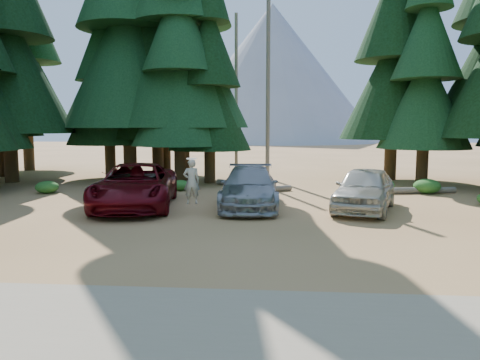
{
  "coord_description": "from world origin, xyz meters",
  "views": [
    {
      "loc": [
        1.45,
        -13.35,
        3.11
      ],
      "look_at": [
        0.12,
        2.81,
        1.25
      ],
      "focal_mm": 35.0,
      "sensor_mm": 36.0,
      "label": 1
    }
  ],
  "objects_px": {
    "frisbee_player": "(192,181)",
    "log_mid": "(244,184)",
    "silver_minivan_center": "(249,188)",
    "silver_minivan_right": "(365,189)",
    "log_left": "(256,190)",
    "red_pickup": "(135,186)",
    "log_right": "(408,191)"
  },
  "relations": [
    {
      "from": "log_left",
      "to": "log_right",
      "type": "bearing_deg",
      "value": -29.54
    },
    {
      "from": "log_mid",
      "to": "log_right",
      "type": "height_order",
      "value": "log_right"
    },
    {
      "from": "silver_minivan_right",
      "to": "frisbee_player",
      "type": "height_order",
      "value": "frisbee_player"
    },
    {
      "from": "silver_minivan_center",
      "to": "silver_minivan_right",
      "type": "relative_size",
      "value": 1.13
    },
    {
      "from": "frisbee_player",
      "to": "log_right",
      "type": "distance_m",
      "value": 10.81
    },
    {
      "from": "frisbee_player",
      "to": "log_mid",
      "type": "bearing_deg",
      "value": -113.39
    },
    {
      "from": "silver_minivan_center",
      "to": "frisbee_player",
      "type": "distance_m",
      "value": 2.48
    },
    {
      "from": "silver_minivan_right",
      "to": "log_right",
      "type": "bearing_deg",
      "value": 76.42
    },
    {
      "from": "silver_minivan_center",
      "to": "silver_minivan_right",
      "type": "xyz_separation_m",
      "value": [
        4.3,
        -0.31,
        0.03
      ]
    },
    {
      "from": "red_pickup",
      "to": "log_right",
      "type": "distance_m",
      "value": 12.43
    },
    {
      "from": "log_mid",
      "to": "log_right",
      "type": "distance_m",
      "value": 8.0
    },
    {
      "from": "log_mid",
      "to": "silver_minivan_center",
      "type": "bearing_deg",
      "value": -48.6
    },
    {
      "from": "log_mid",
      "to": "log_right",
      "type": "relative_size",
      "value": 0.77
    },
    {
      "from": "silver_minivan_center",
      "to": "log_left",
      "type": "xyz_separation_m",
      "value": [
        0.09,
        3.87,
        -0.64
      ]
    },
    {
      "from": "log_left",
      "to": "red_pickup",
      "type": "bearing_deg",
      "value": -168.92
    },
    {
      "from": "red_pickup",
      "to": "log_left",
      "type": "bearing_deg",
      "value": 35.51
    },
    {
      "from": "silver_minivan_center",
      "to": "frisbee_player",
      "type": "xyz_separation_m",
      "value": [
        -1.98,
        -1.44,
        0.39
      ]
    },
    {
      "from": "silver_minivan_right",
      "to": "frisbee_player",
      "type": "distance_m",
      "value": 6.39
    },
    {
      "from": "red_pickup",
      "to": "silver_minivan_right",
      "type": "bearing_deg",
      "value": -7.78
    },
    {
      "from": "silver_minivan_center",
      "to": "frisbee_player",
      "type": "height_order",
      "value": "frisbee_player"
    },
    {
      "from": "log_left",
      "to": "frisbee_player",
      "type": "bearing_deg",
      "value": -144.25
    },
    {
      "from": "frisbee_player",
      "to": "log_left",
      "type": "relative_size",
      "value": 0.43
    },
    {
      "from": "silver_minivan_right",
      "to": "log_left",
      "type": "distance_m",
      "value": 5.97
    },
    {
      "from": "frisbee_player",
      "to": "log_right",
      "type": "bearing_deg",
      "value": -161.32
    },
    {
      "from": "red_pickup",
      "to": "log_mid",
      "type": "height_order",
      "value": "red_pickup"
    },
    {
      "from": "frisbee_player",
      "to": "log_mid",
      "type": "relative_size",
      "value": 0.46
    },
    {
      "from": "frisbee_player",
      "to": "log_left",
      "type": "xyz_separation_m",
      "value": [
        2.07,
        5.31,
        -1.03
      ]
    },
    {
      "from": "red_pickup",
      "to": "silver_minivan_center",
      "type": "height_order",
      "value": "red_pickup"
    },
    {
      "from": "log_right",
      "to": "silver_minivan_right",
      "type": "bearing_deg",
      "value": -132.63
    },
    {
      "from": "red_pickup",
      "to": "frisbee_player",
      "type": "bearing_deg",
      "value": -31.76
    },
    {
      "from": "silver_minivan_center",
      "to": "frisbee_player",
      "type": "bearing_deg",
      "value": -146.21
    },
    {
      "from": "silver_minivan_center",
      "to": "log_left",
      "type": "height_order",
      "value": "silver_minivan_center"
    }
  ]
}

